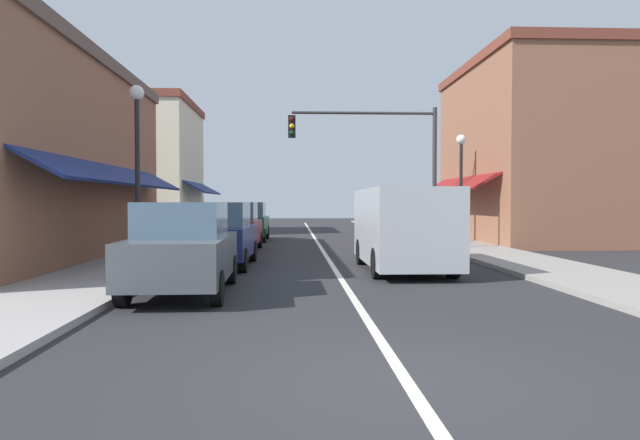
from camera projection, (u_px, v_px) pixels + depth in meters
ground_plane at (319, 245)px, 23.65m from camera, size 80.00×80.00×0.00m
sidewalk_left at (184, 245)px, 23.38m from camera, size 2.60×56.00×0.12m
sidewalk_right at (452, 244)px, 23.92m from camera, size 2.60×56.00×0.12m
lane_center_stripe at (319, 245)px, 23.65m from camera, size 0.14×52.00×0.01m
storefront_left_block at (22, 156)px, 17.11m from camera, size 5.94×14.20×6.28m
storefront_right_block at (528, 152)px, 25.99m from camera, size 6.74×10.20×8.05m
storefront_far_left at (144, 168)px, 33.05m from camera, size 6.84×8.20×7.49m
parked_car_nearest_left at (183, 249)px, 11.12m from camera, size 1.83×4.13×1.77m
parked_car_second_left at (219, 235)px, 15.85m from camera, size 1.87×4.14×1.77m
parked_car_third_left at (235, 227)px, 20.89m from camera, size 1.83×4.12×1.77m
parked_car_far_left at (248, 222)px, 26.48m from camera, size 1.83×4.13×1.77m
van_in_lane at (402, 226)px, 14.95m from camera, size 2.01×5.18×2.12m
traffic_signal_mast_arm at (383, 149)px, 23.83m from camera, size 6.16×0.50×5.70m
street_lamp_left_near at (137, 147)px, 14.24m from camera, size 0.36×0.36×4.65m
street_lamp_right_mid at (461, 171)px, 21.26m from camera, size 0.36×0.36×4.26m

